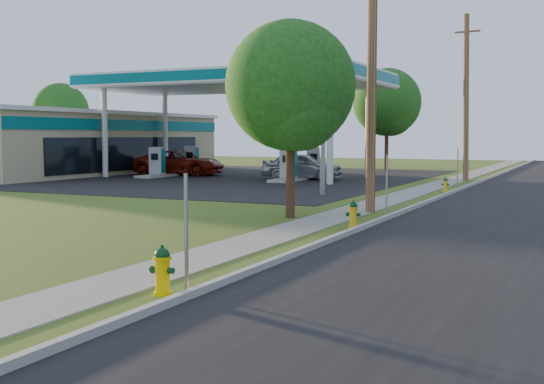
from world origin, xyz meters
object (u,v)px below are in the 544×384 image
Objects in this scene: utility_pole_mid at (372,66)px; price_pylon at (323,70)px; fuel_pump_sw at (192,163)px; car_silver at (302,166)px; tree_back at (61,113)px; hydrant_mid at (353,215)px; tree_lot at (388,105)px; fuel_pump_nw at (157,166)px; hydrant_near at (162,271)px; tree_verge at (292,91)px; car_red at (180,163)px; fuel_pump_ne at (288,169)px; hydrant_far at (445,185)px; utility_pole_far at (466,97)px; fuel_pump_se at (315,166)px.

utility_pole_mid reaches higher than price_pylon.
fuel_pump_sw reaches higher than car_silver.
tree_back reaches higher than hydrant_mid.
fuel_pump_nw is at bearing -128.73° from tree_lot.
hydrant_near is at bearing -54.71° from fuel_pump_nw.
fuel_pump_nw is (-17.90, 13.00, -4.23)m from utility_pole_mid.
tree_verge is 1.06× the size of car_red.
fuel_pump_nw is at bearing 144.01° from utility_pole_mid.
price_pylon is 0.99× the size of tree_back.
hydrant_mid is at bearing -60.47° from fuel_pump_ne.
hydrant_far is (0.59, 9.67, -4.62)m from utility_pole_mid.
fuel_pump_ne is 0.67× the size of car_silver.
tree_verge is at bearing -65.40° from fuel_pump_ne.
tree_verge reaches higher than hydrant_far.
car_red is at bearing 79.67° from car_silver.
car_silver reaches higher than hydrant_near.
utility_pole_far is 1.26× the size of tree_lot.
utility_pole_far is at bearing 6.41° from fuel_pump_se.
hydrant_near is 1.21× the size of hydrant_far.
tree_verge is 7.50× the size of hydrant_near.
fuel_pump_ne is 0.47× the size of price_pylon.
price_pylon is at bearing 103.49° from hydrant_near.
utility_pole_far is at bearing 94.07° from hydrant_far.
price_pylon is at bearing -137.14° from hydrant_far.
fuel_pump_ne is at bearing -114.85° from car_red.
tree_verge is 39.40m from tree_back.
utility_pole_far reaches higher than fuel_pump_ne.
tree_lot is 1.59× the size of car_silver.
fuel_pump_sw is 0.67× the size of car_silver.
tree_back is (-29.30, 15.73, -0.97)m from price_pylon.
tree_lot is 19.06m from hydrant_far.
utility_pole_mid is 3.06× the size of fuel_pump_nw.
fuel_pump_se is at bearing 113.50° from price_pylon.
tree_back is at bearing 147.40° from utility_pole_mid.
price_pylon is 11.59m from car_silver.
fuel_pump_se is at bearing -89.58° from car_red.
car_red is (-8.91, 2.42, 0.10)m from fuel_pump_ne.
hydrant_far is at bearing -10.21° from fuel_pump_nw.
tree_verge is at bearing -147.93° from car_red.
fuel_pump_se is (9.00, 4.00, 0.00)m from fuel_pump_nw.
fuel_pump_nw is 25.32m from hydrant_mid.
tree_verge is 7.82× the size of hydrant_mid.
utility_pole_mid reaches higher than fuel_pump_nw.
hydrant_far is (33.79, -11.57, -4.13)m from tree_back.
tree_back reaches higher than hydrant_far.
car_silver is (-7.08, 17.45, -3.21)m from tree_verge.
price_pylon is at bearing -39.40° from fuel_pump_sw.
utility_pole_far reaches higher than price_pylon.
car_silver is (-1.83, -11.65, -4.04)m from tree_lot.
utility_pole_mid is 22.52m from fuel_pump_nw.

